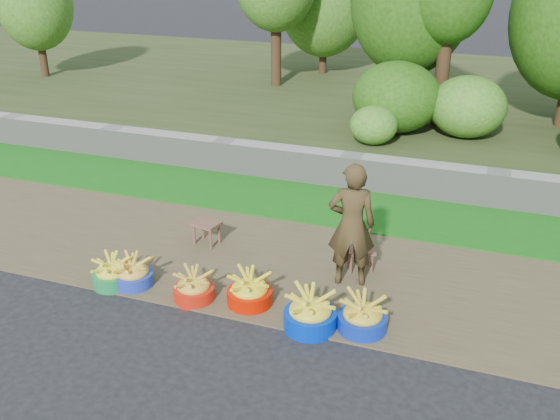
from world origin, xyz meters
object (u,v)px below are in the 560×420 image
(basin_a, at_px, (112,273))
(stool_left, at_px, (206,227))
(basin_e, at_px, (310,313))
(stool_right, at_px, (360,253))
(basin_d, at_px, (250,291))
(basin_f, at_px, (363,317))
(basin_b, at_px, (133,274))
(vendor_woman, at_px, (352,225))
(basin_c, at_px, (194,288))

(basin_a, xyz_separation_m, stool_left, (0.59, 1.30, 0.11))
(basin_e, height_order, stool_right, basin_e)
(basin_d, relative_size, basin_f, 0.99)
(stool_left, bearing_deg, basin_b, -106.00)
(basin_f, bearing_deg, stool_left, 153.04)
(vendor_woman, bearing_deg, basin_d, 26.28)
(basin_d, relative_size, basin_e, 0.91)
(basin_f, bearing_deg, basin_a, -178.20)
(stool_right, bearing_deg, basin_b, -153.23)
(stool_right, xyz_separation_m, vendor_woman, (-0.06, -0.32, 0.51))
(basin_d, bearing_deg, basin_b, -176.49)
(basin_a, height_order, basin_e, basin_e)
(stool_left, xyz_separation_m, vendor_woman, (2.01, -0.33, 0.50))
(basin_d, bearing_deg, basin_c, -168.80)
(vendor_woman, bearing_deg, stool_right, -115.19)
(basin_f, distance_m, vendor_woman, 1.12)
(basin_c, distance_m, basin_f, 1.91)
(basin_c, xyz_separation_m, stool_right, (1.61, 1.25, 0.10))
(basin_a, bearing_deg, basin_d, 5.38)
(basin_f, bearing_deg, basin_b, -179.50)
(basin_c, relative_size, vendor_woman, 0.31)
(basin_c, height_order, stool_left, basin_c)
(basin_d, height_order, basin_f, basin_f)
(basin_b, bearing_deg, basin_c, -2.56)
(stool_right, bearing_deg, basin_a, -154.08)
(basin_a, height_order, stool_right, basin_a)
(basin_e, xyz_separation_m, stool_right, (0.22, 1.33, 0.07))
(stool_left, bearing_deg, stool_right, -0.28)
(stool_left, height_order, stool_right, stool_left)
(basin_a, distance_m, basin_e, 2.43)
(basin_d, xyz_separation_m, vendor_woman, (0.92, 0.81, 0.59))
(stool_left, distance_m, stool_right, 2.06)
(basin_c, relative_size, basin_f, 0.90)
(basin_a, height_order, basin_d, basin_d)
(basin_c, bearing_deg, vendor_woman, 31.18)
(basin_e, bearing_deg, basin_b, 176.99)
(basin_b, bearing_deg, stool_left, 74.00)
(basin_e, bearing_deg, vendor_woman, 81.07)
(basin_a, bearing_deg, basin_e, -1.09)
(basin_a, xyz_separation_m, basin_e, (2.43, -0.05, 0.03))
(basin_b, distance_m, stool_right, 2.71)
(basin_f, height_order, vendor_woman, vendor_woman)
(basin_c, height_order, basin_f, basin_f)
(basin_d, xyz_separation_m, basin_e, (0.76, -0.20, 0.02))
(basin_d, distance_m, vendor_woman, 1.37)
(basin_b, bearing_deg, basin_a, -163.56)
(basin_d, relative_size, vendor_woman, 0.34)
(basin_c, xyz_separation_m, basin_e, (1.39, -0.08, 0.03))
(basin_b, distance_m, vendor_woman, 2.60)
(basin_a, xyz_separation_m, stool_right, (2.65, 1.29, 0.10))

